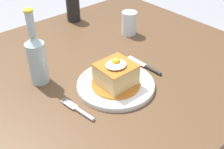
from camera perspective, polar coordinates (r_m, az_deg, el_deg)
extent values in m
cube|color=brown|center=(1.07, -2.93, 0.69)|extent=(1.27, 1.04, 0.04)
cylinder|color=brown|center=(1.86, 2.48, 3.42)|extent=(0.07, 0.07, 0.70)
cylinder|color=white|center=(0.96, 0.78, -2.23)|extent=(0.27, 0.27, 0.01)
torus|color=white|center=(0.95, 0.79, -1.88)|extent=(0.27, 0.27, 0.01)
cylinder|color=#C66B23|center=(0.95, 0.79, -1.85)|extent=(0.17, 0.17, 0.01)
cube|color=#DBB770|center=(0.93, 0.80, 0.02)|extent=(0.12, 0.11, 0.07)
cube|color=#C66B23|center=(0.91, 0.82, 1.91)|extent=(0.12, 0.11, 0.00)
ellipsoid|color=white|center=(0.90, 0.82, 2.04)|extent=(0.07, 0.06, 0.01)
sphere|color=yellow|center=(0.90, 0.83, 2.52)|extent=(0.03, 0.03, 0.03)
cylinder|color=silver|center=(0.85, -5.61, -8.01)|extent=(0.02, 0.08, 0.01)
cube|color=silver|center=(0.89, -8.51, -6.08)|extent=(0.03, 0.05, 0.00)
cylinder|color=silver|center=(0.91, -9.19, -5.13)|extent=(0.01, 0.03, 0.00)
cylinder|color=silver|center=(0.90, -9.57, -5.37)|extent=(0.01, 0.03, 0.00)
cylinder|color=silver|center=(0.90, -9.95, -5.61)|extent=(0.01, 0.03, 0.00)
cylinder|color=#262628|center=(1.04, 8.38, 0.92)|extent=(0.01, 0.08, 0.01)
cube|color=silver|center=(1.09, 5.08, 2.73)|extent=(0.02, 0.09, 0.00)
cylinder|color=black|center=(1.42, -7.95, 13.18)|extent=(0.07, 0.07, 0.12)
cylinder|color=#ADC6CC|center=(0.98, -14.96, 2.27)|extent=(0.06, 0.06, 0.15)
cone|color=#ADC6CC|center=(0.93, -15.76, 6.74)|extent=(0.06, 0.06, 0.03)
cylinder|color=#ADC6CC|center=(0.91, -16.34, 9.95)|extent=(0.03, 0.03, 0.08)
cylinder|color=gold|center=(0.89, -16.80, 12.43)|extent=(0.03, 0.03, 0.01)
cylinder|color=#3F2314|center=(1.29, 3.48, 9.49)|extent=(0.06, 0.06, 0.06)
cylinder|color=silver|center=(1.28, 3.52, 10.44)|extent=(0.07, 0.07, 0.10)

